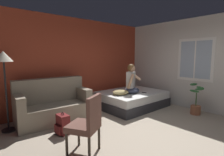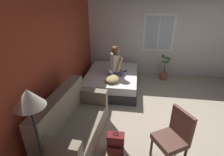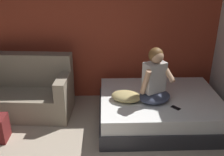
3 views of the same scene
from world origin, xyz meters
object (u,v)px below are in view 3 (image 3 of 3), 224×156
at_px(backpack, 0,129).
at_px(cell_phone, 176,108).
at_px(person_seated, 155,80).
at_px(couch, 24,92).
at_px(throw_pillow, 126,96).
at_px(bed, 159,109).

xyz_separation_m(backpack, cell_phone, (2.67, 0.04, 0.29)).
height_order(person_seated, backpack, person_seated).
relative_size(couch, backpack, 3.84).
height_order(couch, person_seated, person_seated).
xyz_separation_m(person_seated, throw_pillow, (-0.44, 0.02, -0.29)).
bearing_deg(person_seated, throw_pillow, 177.61).
bearing_deg(bed, backpack, -170.44).
bearing_deg(backpack, person_seated, 7.02).
height_order(bed, couch, couch).
distance_m(couch, throw_pillow, 1.87).
distance_m(backpack, throw_pillow, 2.00).
bearing_deg(throw_pillow, bed, 11.08).
bearing_deg(person_seated, couch, 166.23).
relative_size(backpack, cell_phone, 3.18).
bearing_deg(throw_pillow, backpack, -170.89).
xyz_separation_m(couch, cell_phone, (2.53, -0.80, 0.09)).
bearing_deg(cell_phone, person_seated, 98.98).
bearing_deg(cell_phone, backpack, 140.24).
xyz_separation_m(couch, person_seated, (2.23, -0.55, 0.44)).
bearing_deg(bed, person_seated, -136.39).
height_order(backpack, cell_phone, cell_phone).
bearing_deg(person_seated, cell_phone, -40.38).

